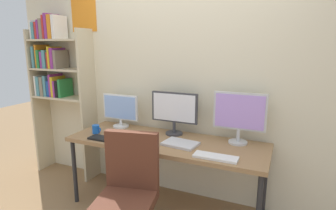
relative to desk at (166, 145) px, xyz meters
name	(u,v)px	position (x,y,z in m)	size (l,w,h in m)	color
wall_back	(182,79)	(0.00, 0.42, 0.61)	(4.37, 0.11, 2.60)	beige
desk	(166,145)	(0.00, 0.00, 0.00)	(1.97, 0.68, 0.74)	#936D47
bookshelf	(56,74)	(-1.61, 0.23, 0.62)	(0.83, 0.28, 2.03)	beige
office_chair	(128,207)	(-0.02, -0.69, -0.28)	(0.52, 0.53, 0.99)	#2D2D33
monitor_left	(120,110)	(-0.67, 0.21, 0.26)	(0.44, 0.18, 0.38)	silver
monitor_center	(174,110)	(0.00, 0.21, 0.31)	(0.50, 0.18, 0.45)	#38383D
monitor_right	(239,115)	(0.67, 0.21, 0.34)	(0.49, 0.18, 0.49)	silver
keyboard_left	(105,139)	(-0.56, -0.23, 0.06)	(0.35, 0.13, 0.02)	black
keyboard_right	(216,157)	(0.56, -0.23, 0.06)	(0.37, 0.13, 0.02)	silver
computer_mouse	(151,146)	(-0.05, -0.24, 0.07)	(0.06, 0.10, 0.03)	silver
laptop_closed	(180,144)	(0.18, -0.06, 0.07)	(0.32, 0.22, 0.02)	silver
coffee_mug	(96,129)	(-0.78, -0.10, 0.10)	(0.11, 0.08, 0.09)	blue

